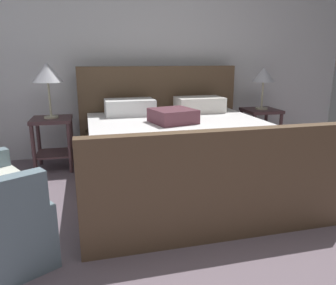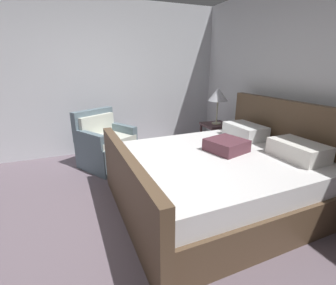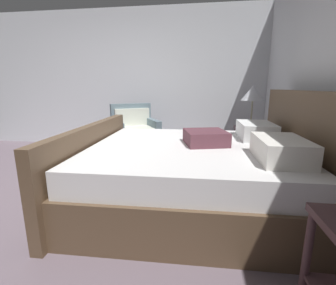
# 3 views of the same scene
# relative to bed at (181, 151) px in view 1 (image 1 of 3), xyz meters

# --- Properties ---
(wall_back) EXTENTS (5.10, 0.12, 2.64)m
(wall_back) POSITION_rel_bed_xyz_m (0.13, 1.27, 0.97)
(wall_back) COLOR silver
(wall_back) RESTS_ON ground
(bed) EXTENTS (2.06, 2.27, 1.16)m
(bed) POSITION_rel_bed_xyz_m (0.00, 0.00, 0.00)
(bed) COLOR brown
(bed) RESTS_ON ground
(nightstand_right) EXTENTS (0.44, 0.44, 0.60)m
(nightstand_right) POSITION_rel_bed_xyz_m (1.33, 0.84, 0.06)
(nightstand_right) COLOR #472E31
(nightstand_right) RESTS_ON ground
(table_lamp_right) EXTENTS (0.30, 0.30, 0.54)m
(table_lamp_right) POSITION_rel_bed_xyz_m (1.33, 0.84, 0.69)
(table_lamp_right) COLOR #B7B293
(table_lamp_right) RESTS_ON nightstand_right
(nightstand_left) EXTENTS (0.44, 0.44, 0.60)m
(nightstand_left) POSITION_rel_bed_xyz_m (-1.32, 0.78, 0.06)
(nightstand_left) COLOR #472E31
(nightstand_left) RESTS_ON ground
(table_lamp_left) EXTENTS (0.34, 0.34, 0.62)m
(table_lamp_left) POSITION_rel_bed_xyz_m (-1.32, 0.78, 0.75)
(table_lamp_left) COLOR #B7B293
(table_lamp_left) RESTS_ON nightstand_left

